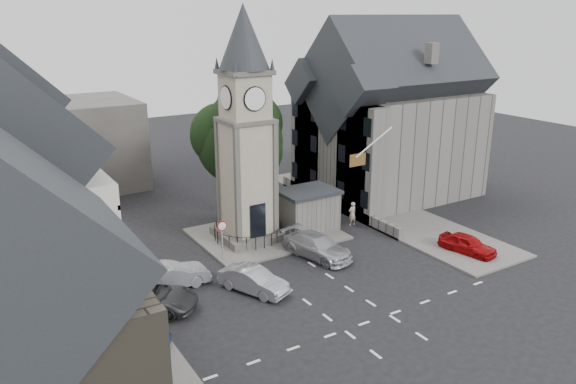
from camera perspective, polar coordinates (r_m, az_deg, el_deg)
ground at (r=34.58m, az=2.19°, el=-9.12°), size 120.00×120.00×0.00m
pavement_west at (r=35.52m, az=-20.88°, el=-9.47°), size 6.00×30.00×0.14m
pavement_east at (r=47.16m, az=8.96°, el=-1.73°), size 6.00×26.00×0.14m
central_island at (r=41.48m, az=-2.22°, el=-4.27°), size 10.00×8.00×0.16m
road_markings at (r=30.73m, az=8.02°, el=-12.98°), size 20.00×8.00×0.01m
clock_tower at (r=38.48m, az=-4.32°, el=6.46°), size 4.86×4.86×16.25m
stone_shelter at (r=42.17m, az=2.00°, el=-1.76°), size 4.30×3.30×3.08m
town_tree at (r=43.98m, az=-4.98°, el=6.34°), size 7.20×7.20×10.80m
warning_sign_post at (r=36.66m, az=-6.70°, el=-4.14°), size 0.70×0.19×2.85m
terrace_tudor at (r=27.33m, az=-25.91°, el=-4.32°), size 8.10×7.60×12.00m
building_sw_stone at (r=19.51m, az=-26.91°, el=-16.16°), size 8.60×7.60×10.40m
backdrop_west at (r=55.08m, az=-25.40°, el=3.84°), size 20.00×10.00×8.00m
east_building at (r=50.04m, az=10.24°, el=6.69°), size 14.40×11.40×12.60m
east_boundary_wall at (r=46.85m, az=4.79°, el=-1.21°), size 0.40×16.00×0.90m
flagpole at (r=39.83m, az=8.74°, el=5.04°), size 3.68×0.10×2.74m
car_west_blue at (r=29.09m, az=-16.11°, el=-13.82°), size 4.48×3.88×1.46m
car_west_silver at (r=34.22m, az=-11.95°, el=-8.36°), size 4.77×1.71×1.57m
car_west_grey at (r=32.22m, az=-14.01°, el=-10.29°), size 5.79×5.48×1.52m
car_island_silver at (r=33.22m, az=-3.54°, el=-8.94°), size 3.19×4.58×1.43m
car_island_east at (r=37.67m, az=2.96°, el=-5.50°), size 3.29×5.61×1.53m
car_east_red at (r=40.04m, az=17.77°, el=-5.07°), size 2.38×4.18×1.34m
pedestrian at (r=43.29m, az=6.54°, el=-2.20°), size 0.70×0.47×1.87m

